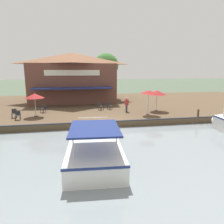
% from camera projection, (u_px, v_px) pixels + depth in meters
% --- Properties ---
extents(ground_plane, '(220.00, 220.00, 0.00)m').
position_uv_depth(ground_plane, '(106.00, 129.00, 17.59)').
color(ground_plane, '#4C5B47').
extents(quay_deck, '(22.00, 56.00, 0.60)m').
position_uv_depth(quay_deck, '(94.00, 105.00, 28.13)').
color(quay_deck, brown).
rests_on(quay_deck, ground).
extents(quay_edge_fender, '(0.20, 50.40, 0.10)m').
position_uv_depth(quay_edge_fender, '(106.00, 122.00, 17.55)').
color(quay_edge_fender, '#2D2D33').
rests_on(quay_edge_fender, quay_deck).
extents(waterfront_restaurant, '(10.29, 12.25, 7.04)m').
position_uv_depth(waterfront_restaurant, '(73.00, 77.00, 29.65)').
color(waterfront_restaurant, brown).
rests_on(waterfront_restaurant, quay_deck).
extents(patio_umbrella_back_row, '(1.86, 1.86, 2.31)m').
position_uv_depth(patio_umbrella_back_row, '(35.00, 96.00, 19.43)').
color(patio_umbrella_back_row, '#B7B7B7').
rests_on(patio_umbrella_back_row, quay_deck).
extents(patio_umbrella_mid_patio_right, '(2.07, 2.07, 2.36)m').
position_uv_depth(patio_umbrella_mid_patio_right, '(157.00, 92.00, 22.15)').
color(patio_umbrella_mid_patio_right, '#B7B7B7').
rests_on(patio_umbrella_mid_patio_right, quay_deck).
extents(patio_umbrella_far_corner, '(1.77, 1.77, 2.55)m').
position_uv_depth(patio_umbrella_far_corner, '(149.00, 92.00, 20.18)').
color(patio_umbrella_far_corner, '#B7B7B7').
rests_on(patio_umbrella_far_corner, quay_deck).
extents(cafe_chair_facing_river, '(0.59, 0.59, 0.85)m').
position_uv_depth(cafe_chair_facing_river, '(43.00, 108.00, 21.58)').
color(cafe_chair_facing_river, '#2D2D33').
rests_on(cafe_chair_facing_river, quay_deck).
extents(cafe_chair_back_row_seat, '(0.49, 0.49, 0.85)m').
position_uv_depth(cafe_chair_back_row_seat, '(18.00, 115.00, 18.33)').
color(cafe_chair_back_row_seat, '#2D2D33').
rests_on(cafe_chair_back_row_seat, quay_deck).
extents(cafe_chair_beside_entrance, '(0.59, 0.59, 0.85)m').
position_uv_depth(cafe_chair_beside_entrance, '(100.00, 106.00, 23.02)').
color(cafe_chair_beside_entrance, '#2D2D33').
rests_on(cafe_chair_beside_entrance, quay_deck).
extents(cafe_chair_under_first_umbrella, '(0.57, 0.57, 0.85)m').
position_uv_depth(cafe_chair_under_first_umbrella, '(109.00, 105.00, 23.38)').
color(cafe_chair_under_first_umbrella, '#2D2D33').
rests_on(cafe_chair_under_first_umbrella, quay_deck).
extents(cafe_chair_mid_patio, '(0.50, 0.50, 0.85)m').
position_uv_depth(cafe_chair_mid_patio, '(14.00, 113.00, 19.15)').
color(cafe_chair_mid_patio, '#2D2D33').
rests_on(cafe_chair_mid_patio, quay_deck).
extents(person_near_entrance, '(0.45, 0.45, 1.60)m').
position_uv_depth(person_near_entrance, '(127.00, 103.00, 21.88)').
color(person_near_entrance, '#4C4C56').
rests_on(person_near_entrance, quay_deck).
extents(motorboat_fourth_along, '(8.93, 3.41, 2.18)m').
position_uv_depth(motorboat_fourth_along, '(94.00, 140.00, 12.74)').
color(motorboat_fourth_along, white).
rests_on(motorboat_fourth_along, river_water).
extents(mooring_post, '(0.22, 0.22, 0.79)m').
position_uv_depth(mooring_post, '(198.00, 113.00, 19.33)').
color(mooring_post, '#473323').
rests_on(mooring_post, quay_deck).
extents(tree_downstream_bank, '(4.19, 3.99, 7.32)m').
position_uv_depth(tree_downstream_bank, '(105.00, 66.00, 32.52)').
color(tree_downstream_bank, brown).
rests_on(tree_downstream_bank, quay_deck).
extents(tree_upstream_bank, '(3.78, 3.60, 6.50)m').
position_uv_depth(tree_upstream_bank, '(76.00, 70.00, 34.50)').
color(tree_upstream_bank, brown).
rests_on(tree_upstream_bank, quay_deck).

